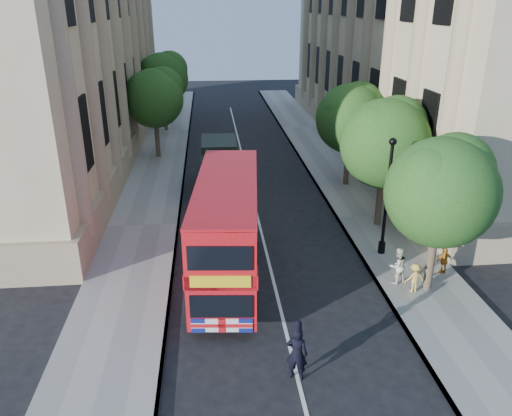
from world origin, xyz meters
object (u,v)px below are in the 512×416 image
object	(u,v)px
lamp_post	(386,202)
box_van	(220,167)
double_decker_bus	(227,227)
police_constable	(297,353)
woman_pedestrian	(398,266)

from	to	relation	value
lamp_post	box_van	bearing A→B (deg)	126.81
lamp_post	double_decker_bus	bearing A→B (deg)	-169.98
box_van	police_constable	xyz separation A→B (m)	(1.76, -16.42, -0.50)
woman_pedestrian	lamp_post	bearing A→B (deg)	-112.76
police_constable	woman_pedestrian	bearing A→B (deg)	-112.67
double_decker_bus	police_constable	world-z (taller)	double_decker_bus
box_van	lamp_post	bearing A→B (deg)	-52.53
police_constable	woman_pedestrian	distance (m)	6.76
box_van	police_constable	distance (m)	16.52
double_decker_bus	box_van	size ratio (longest dim) A/B	1.78
box_van	woman_pedestrian	size ratio (longest dim) A/B	3.31
police_constable	lamp_post	bearing A→B (deg)	-102.25
double_decker_bus	police_constable	xyz separation A→B (m)	(1.72, -6.13, -1.33)
woman_pedestrian	double_decker_bus	bearing A→B (deg)	-28.49
lamp_post	double_decker_bus	world-z (taller)	lamp_post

